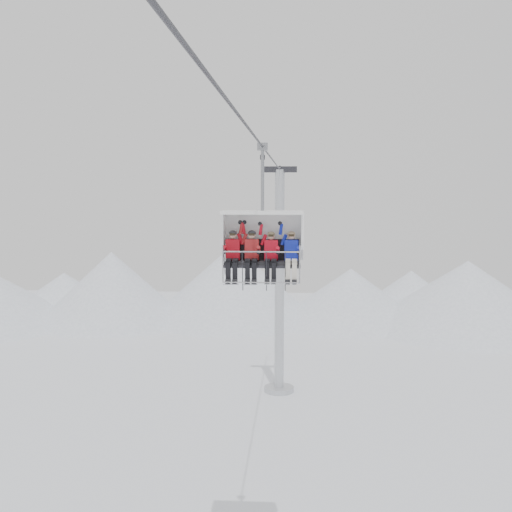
# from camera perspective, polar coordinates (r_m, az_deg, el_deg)

# --- Properties ---
(ridgeline) EXTENTS (72.00, 21.00, 7.00)m
(ridgeline) POSITION_cam_1_polar(r_m,az_deg,el_deg) (58.50, 1.06, -3.28)
(ridgeline) COLOR white
(ridgeline) RESTS_ON ground
(lift_tower_right) EXTENTS (2.00, 1.80, 13.48)m
(lift_tower_right) POSITION_cam_1_polar(r_m,az_deg,el_deg) (38.19, 2.09, -3.65)
(lift_tower_right) COLOR #B6B9BE
(lift_tower_right) RESTS_ON ground
(haul_cable) EXTENTS (0.06, 50.00, 0.06)m
(haul_cable) POSITION_cam_1_polar(r_m,az_deg,el_deg) (15.75, 0.00, 10.44)
(haul_cable) COLOR #2D2D32
(haul_cable) RESTS_ON lift_tower_left
(chairlift_carrier) EXTENTS (2.38, 1.17, 3.98)m
(chairlift_carrier) POSITION_cam_1_polar(r_m,az_deg,el_deg) (18.83, 0.59, 1.68)
(chairlift_carrier) COLOR black
(chairlift_carrier) RESTS_ON haul_cable
(skier_far_left) EXTENTS (0.41, 1.69, 1.62)m
(skier_far_left) POSITION_cam_1_polar(r_m,az_deg,el_deg) (18.63, -2.09, 0.19)
(skier_far_left) COLOR #AB0C17
(skier_far_left) RESTS_ON chairlift_carrier
(skier_center_left) EXTENTS (0.41, 1.69, 1.62)m
(skier_center_left) POSITION_cam_1_polar(r_m,az_deg,el_deg) (18.58, -0.39, 0.18)
(skier_center_left) COLOR #A41D1F
(skier_center_left) RESTS_ON chairlift_carrier
(skier_center_right) EXTENTS (0.39, 1.69, 1.57)m
(skier_center_right) POSITION_cam_1_polar(r_m,az_deg,el_deg) (18.55, 1.34, 0.12)
(skier_center_right) COLOR red
(skier_center_right) RESTS_ON chairlift_carrier
(skier_far_right) EXTENTS (0.40, 1.69, 1.59)m
(skier_far_right) POSITION_cam_1_polar(r_m,az_deg,el_deg) (18.54, 3.15, 0.12)
(skier_far_right) COLOR #1422AD
(skier_far_right) RESTS_ON chairlift_carrier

